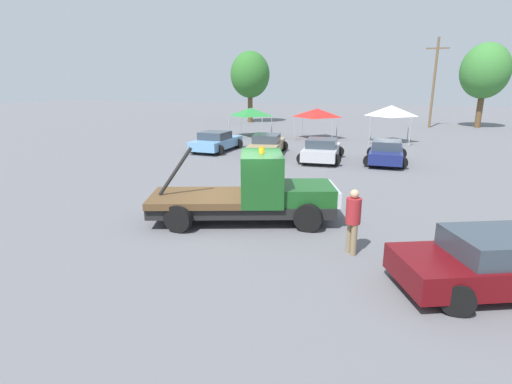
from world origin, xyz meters
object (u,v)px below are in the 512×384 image
tree_center (250,75)px  traffic_cone (285,191)px  parked_car_skyblue (216,141)px  parked_car_navy (386,152)px  utility_pole (434,81)px  canopy_tent_red (317,113)px  tree_left (485,71)px  tow_truck (253,193)px  canopy_tent_white (391,111)px  foreground_car (504,263)px  parked_car_tan (267,145)px  person_near_truck (353,217)px  parked_car_silver (322,150)px  canopy_tent_green (251,112)px

tree_center → traffic_cone: tree_center is taller
parked_car_skyblue → parked_car_navy: 11.11m
traffic_cone → utility_pole: bearing=75.1°
canopy_tent_red → tree_left: (14.61, 13.81, 3.53)m
canopy_tent_red → utility_pole: 16.03m
tow_truck → parked_car_navy: size_ratio=1.42×
tow_truck → traffic_cone: bearing=65.5°
utility_pole → canopy_tent_white: bearing=-107.4°
parked_car_navy → canopy_tent_white: size_ratio=1.55×
utility_pole → parked_car_skyblue: bearing=-126.5°
foreground_car → parked_car_tan: same height
tree_center → traffic_cone: 32.86m
foreground_car → canopy_tent_red: size_ratio=1.67×
parked_car_skyblue → tree_left: size_ratio=0.54×
parked_car_tan → utility_pole: bearing=-36.3°
utility_pole → tow_truck: bearing=-104.0°
tow_truck → tree_center: size_ratio=0.80×
person_near_truck → utility_pole: size_ratio=0.20×
parked_car_silver → traffic_cone: (-0.17, -8.34, -0.39)m
parked_car_silver → tow_truck: bearing=175.1°
parked_car_tan → tree_left: (16.36, 22.43, 5.01)m
tow_truck → parked_car_navy: tow_truck is taller
person_near_truck → parked_car_navy: bearing=-128.8°
parked_car_skyblue → parked_car_silver: bearing=-97.0°
parked_car_silver → canopy_tent_red: 9.97m
parked_car_tan → canopy_tent_white: canopy_tent_white is taller
canopy_tent_white → parked_car_tan: bearing=-132.7°
person_near_truck → tree_center: (-14.71, 35.18, 4.37)m
canopy_tent_red → person_near_truck: bearing=-78.2°
foreground_car → tree_center: tree_center is taller
tow_truck → utility_pole: size_ratio=0.72×
parked_car_silver → utility_pole: (7.89, 22.06, 4.08)m
parked_car_skyblue → utility_pole: utility_pole is taller
parked_car_silver → parked_car_tan: bearing=71.8°
parked_car_skyblue → utility_pole: size_ratio=0.51×
foreground_car → canopy_tent_white: bearing=72.6°
tree_left → tree_center: bearing=-176.4°
canopy_tent_green → parked_car_skyblue: bearing=-88.2°
canopy_tent_green → canopy_tent_white: canopy_tent_white is taller
person_near_truck → canopy_tent_red: (-4.79, 22.90, 1.09)m
canopy_tent_green → tree_center: size_ratio=0.37×
parked_car_tan → canopy_tent_green: canopy_tent_green is taller
parked_car_navy → canopy_tent_red: 10.92m
parked_car_tan → parked_car_navy: size_ratio=1.11×
foreground_car → canopy_tent_green: bearing=97.0°
foreground_car → tree_left: 38.57m
parked_car_tan → tree_left: size_ratio=0.60×
canopy_tent_green → traffic_cone: (7.48, -17.98, -1.83)m
parked_car_skyblue → canopy_tent_white: canopy_tent_white is taller
canopy_tent_green → canopy_tent_red: canopy_tent_red is taller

